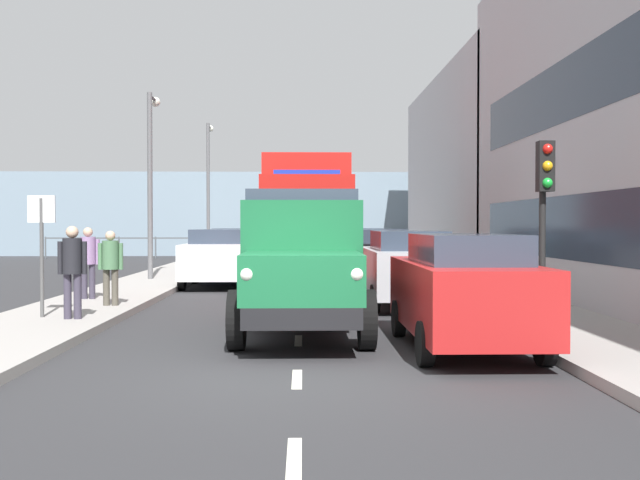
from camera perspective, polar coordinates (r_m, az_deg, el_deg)
name	(u,v)px	position (r m, az deg, el deg)	size (l,w,h in m)	color
ground_plane	(300,292)	(20.16, -1.56, -4.09)	(80.00, 80.00, 0.00)	#2D2D30
sidewalk_left	(467,289)	(20.65, 11.35, -3.78)	(2.38, 41.83, 0.15)	#9E9993
sidewalk_right	(131,290)	(20.68, -14.45, -3.79)	(2.38, 41.83, 0.15)	#9E9993
road_centreline_markings	(300,295)	(19.28, -1.57, -4.33)	(0.12, 36.87, 0.01)	silver
building_far_block	(518,173)	(33.07, 15.13, 5.06)	(7.26, 15.95, 8.22)	#B7B2B7
sea_horizon	(301,214)	(43.99, -1.46, 2.04)	(80.00, 0.80, 5.00)	gray
seawall_railing	(301,242)	(40.40, -1.46, -0.13)	(28.08, 0.08, 1.20)	#4C5156
truck_vintage_green	(302,266)	(12.16, -1.41, -2.02)	(2.17, 5.64, 2.43)	black
lorry_cargo_red	(306,218)	(22.23, -1.08, 1.76)	(2.58, 8.20, 3.87)	red
car_red_kerbside_near	(464,290)	(11.11, 11.11, -3.81)	(1.76, 4.23, 1.72)	#B21E1E
car_silver_kerbside_1	(407,267)	(16.86, 6.80, -2.08)	(1.92, 4.34, 1.72)	#B7BABF
car_black_kerbside_2	(379,256)	(22.95, 4.62, -1.21)	(1.91, 3.93, 1.72)	black
car_teal_kerbside_3	(363,249)	(28.80, 3.40, -0.72)	(1.76, 4.47, 1.72)	#1E6670
car_white_oppositeside_0	(218,257)	(22.11, -7.94, -1.31)	(1.92, 3.94, 1.72)	white
car_navy_oppositeside_1	(235,250)	(27.57, -6.63, -0.81)	(1.89, 4.46, 1.72)	navy
pedestrian_strolling	(72,264)	(14.02, -18.69, -1.80)	(0.53, 0.34, 1.69)	#383342
pedestrian_with_bag	(111,262)	(16.10, -15.97, -1.64)	(0.53, 0.34, 1.58)	#4C473D
pedestrian_couple_b	(88,257)	(17.69, -17.59, -1.27)	(0.53, 0.34, 1.65)	#383342
traffic_light_near	(544,190)	(13.73, 17.05, 3.70)	(0.28, 0.41, 3.20)	black
lamp_post_promenade	(151,167)	(23.94, -13.00, 5.56)	(0.32, 1.14, 5.88)	#59595B
lamp_post_far	(209,179)	(36.25, -8.66, 4.72)	(0.32, 1.14, 6.65)	#59595B
street_sign	(42,234)	(14.47, -20.83, 0.42)	(0.50, 0.07, 2.25)	#4C4C4C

